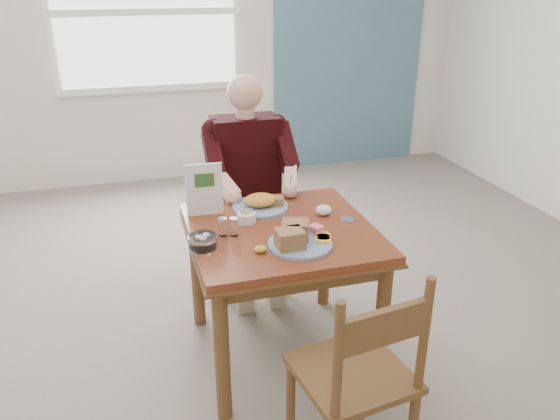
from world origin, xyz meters
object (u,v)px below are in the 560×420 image
object	(u,v)px
diner	(249,171)
chair_far	(247,215)
table	(281,248)
chair_near	(358,378)
near_plate	(297,238)
far_plate	(261,203)

from	to	relation	value
diner	chair_far	bearing A→B (deg)	90.01
table	chair_near	world-z (taller)	chair_near
chair_near	diner	world-z (taller)	diner
diner	near_plate	distance (m)	0.91
table	far_plate	xyz separation A→B (m)	(-0.03, 0.27, 0.14)
table	chair_far	size ratio (longest dim) A/B	0.97
table	chair_near	size ratio (longest dim) A/B	0.97
table	far_plate	distance (m)	0.31
diner	near_plate	world-z (taller)	diner
chair_far	far_plate	distance (m)	0.61
chair_far	diner	xyz separation A→B (m)	(0.00, -0.09, 0.33)
table	diner	world-z (taller)	diner
near_plate	far_plate	size ratio (longest dim) A/B	0.86
diner	far_plate	size ratio (longest dim) A/B	3.54
near_plate	diner	bearing A→B (deg)	91.10
chair_near	chair_far	bearing A→B (deg)	92.33
chair_far	far_plate	xyz separation A→B (m)	(-0.03, -0.53, 0.30)
chair_near	diner	bearing A→B (deg)	92.47
chair_near	diner	size ratio (longest dim) A/B	0.69
diner	far_plate	bearing A→B (deg)	-94.29
chair_near	near_plate	bearing A→B (deg)	94.44
chair_far	chair_near	world-z (taller)	same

